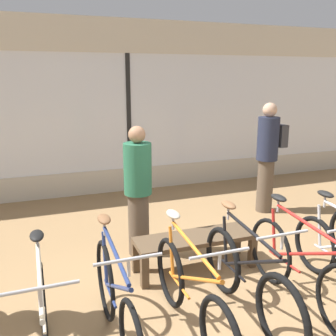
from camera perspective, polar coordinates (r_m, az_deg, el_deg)
The scene contains 10 objects.
ground_plane at distance 3.91m, azimuth 10.88°, elevation -20.64°, with size 24.00×24.00×0.00m, color #99754C.
shop_back_wall at distance 7.17m, azimuth -6.08°, elevation 9.33°, with size 12.00×0.08×3.20m.
bicycle_far_left at distance 3.14m, azimuth -18.29°, elevation -22.50°, with size 0.46×1.67×1.01m.
bicycle_left at distance 3.22m, azimuth -7.86°, elevation -20.02°, with size 0.46×1.73×1.05m.
bicycle_center_left at distance 3.36m, azimuth 3.50°, elevation -18.99°, with size 0.46×1.72×1.02m.
bicycle_center at distance 3.65m, azimuth 12.01°, elevation -16.41°, with size 0.46×1.67×1.03m.
bicycle_center_right at distance 3.91m, azimuth 19.81°, elevation -14.45°, with size 0.46×1.78×1.04m.
display_bench at distance 4.40m, azimuth 4.13°, elevation -11.17°, with size 1.40×0.44×0.41m.
customer_near_rack at distance 6.26m, azimuth 14.98°, elevation 2.09°, with size 0.50×0.36×1.79m.
customer_by_window at distance 4.60m, azimuth -4.59°, elevation -3.20°, with size 0.46×0.46×1.63m.
Camera 1 is at (-1.73, -2.73, 2.20)m, focal length 40.00 mm.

